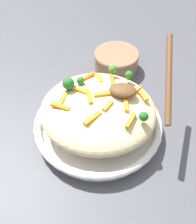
# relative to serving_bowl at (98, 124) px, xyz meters

# --- Properties ---
(ground_plane) EXTENTS (2.40, 2.40, 0.00)m
(ground_plane) POSITION_rel_serving_bowl_xyz_m (0.00, 0.00, -0.02)
(ground_plane) COLOR #4C4C51
(serving_bowl) EXTENTS (0.28, 0.28, 0.04)m
(serving_bowl) POSITION_rel_serving_bowl_xyz_m (0.00, 0.00, 0.00)
(serving_bowl) COLOR white
(serving_bowl) RESTS_ON ground_plane
(pasta_mound) EXTENTS (0.25, 0.23, 0.07)m
(pasta_mound) POSITION_rel_serving_bowl_xyz_m (0.00, 0.00, 0.05)
(pasta_mound) COLOR beige
(pasta_mound) RESTS_ON serving_bowl
(carrot_piece_0) EXTENTS (0.04, 0.02, 0.01)m
(carrot_piece_0) POSITION_rel_serving_bowl_xyz_m (0.04, -0.01, 0.08)
(carrot_piece_0) COLOR orange
(carrot_piece_0) RESTS_ON pasta_mound
(carrot_piece_1) EXTENTS (0.01, 0.04, 0.01)m
(carrot_piece_1) POSITION_rel_serving_bowl_xyz_m (0.07, 0.01, 0.08)
(carrot_piece_1) COLOR orange
(carrot_piece_1) RESTS_ON pasta_mound
(carrot_piece_2) EXTENTS (0.02, 0.03, 0.01)m
(carrot_piece_2) POSITION_rel_serving_bowl_xyz_m (-0.02, 0.02, 0.08)
(carrot_piece_2) COLOR orange
(carrot_piece_2) RESTS_ON pasta_mound
(carrot_piece_3) EXTENTS (0.02, 0.04, 0.01)m
(carrot_piece_3) POSITION_rel_serving_bowl_xyz_m (0.02, -0.00, 0.08)
(carrot_piece_3) COLOR orange
(carrot_piece_3) RESTS_ON pasta_mound
(carrot_piece_4) EXTENTS (0.02, 0.04, 0.01)m
(carrot_piece_4) POSITION_rel_serving_bowl_xyz_m (-0.07, 0.04, 0.08)
(carrot_piece_4) COLOR orange
(carrot_piece_4) RESTS_ON pasta_mound
(carrot_piece_5) EXTENTS (0.02, 0.03, 0.01)m
(carrot_piece_5) POSITION_rel_serving_bowl_xyz_m (-0.04, -0.03, 0.08)
(carrot_piece_5) COLOR orange
(carrot_piece_5) RESTS_ON pasta_mound
(carrot_piece_6) EXTENTS (0.04, 0.02, 0.01)m
(carrot_piece_6) POSITION_rel_serving_bowl_xyz_m (-0.01, -0.01, 0.08)
(carrot_piece_6) COLOR orange
(carrot_piece_6) RESTS_ON pasta_mound
(carrot_piece_7) EXTENTS (0.02, 0.03, 0.01)m
(carrot_piece_7) POSITION_rel_serving_bowl_xyz_m (-0.09, -0.03, 0.08)
(carrot_piece_7) COLOR orange
(carrot_piece_7) RESTS_ON pasta_mound
(carrot_piece_8) EXTENTS (0.03, 0.03, 0.01)m
(carrot_piece_8) POSITION_rel_serving_bowl_xyz_m (-0.07, -0.04, 0.08)
(carrot_piece_8) COLOR orange
(carrot_piece_8) RESTS_ON pasta_mound
(carrot_piece_9) EXTENTS (0.02, 0.04, 0.01)m
(carrot_piece_9) POSITION_rel_serving_bowl_xyz_m (-0.02, -0.07, 0.08)
(carrot_piece_9) COLOR orange
(carrot_piece_9) RESTS_ON pasta_mound
(carrot_piece_10) EXTENTS (0.02, 0.04, 0.01)m
(carrot_piece_10) POSITION_rel_serving_bowl_xyz_m (-0.06, 0.00, 0.08)
(carrot_piece_10) COLOR orange
(carrot_piece_10) RESTS_ON pasta_mound
(carrot_piece_11) EXTENTS (0.03, 0.04, 0.01)m
(carrot_piece_11) POSITION_rel_serving_bowl_xyz_m (-0.00, 0.05, 0.08)
(carrot_piece_11) COLOR orange
(carrot_piece_11) RESTS_ON pasta_mound
(carrot_piece_12) EXTENTS (0.04, 0.02, 0.01)m
(carrot_piece_12) POSITION_rel_serving_bowl_xyz_m (0.07, 0.03, 0.08)
(carrot_piece_12) COLOR orange
(carrot_piece_12) RESTS_ON pasta_mound
(carrot_piece_13) EXTENTS (0.02, 0.03, 0.01)m
(carrot_piece_13) POSITION_rel_serving_bowl_xyz_m (0.01, -0.07, 0.08)
(carrot_piece_13) COLOR orange
(carrot_piece_13) RESTS_ON pasta_mound
(carrot_piece_14) EXTENTS (0.03, 0.04, 0.01)m
(carrot_piece_14) POSITION_rel_serving_bowl_xyz_m (0.04, -0.07, 0.08)
(carrot_piece_14) COLOR orange
(carrot_piece_14) RESTS_ON pasta_mound
(broccoli_floret_0) EXTENTS (0.02, 0.02, 0.02)m
(broccoli_floret_0) POSITION_rel_serving_bowl_xyz_m (-0.09, 0.03, 0.08)
(broccoli_floret_0) COLOR #205B1C
(broccoli_floret_0) RESTS_ON pasta_mound
(broccoli_floret_1) EXTENTS (0.03, 0.03, 0.03)m
(broccoli_floret_1) POSITION_rel_serving_bowl_xyz_m (0.07, -0.02, 0.09)
(broccoli_floret_1) COLOR #205B1C
(broccoli_floret_1) RESTS_ON pasta_mound
(broccoli_floret_2) EXTENTS (0.02, 0.02, 0.02)m
(broccoli_floret_2) POSITION_rel_serving_bowl_xyz_m (-0.05, -0.08, 0.09)
(broccoli_floret_2) COLOR #296820
(broccoli_floret_2) RESTS_ON pasta_mound
(broccoli_floret_3) EXTENTS (0.02, 0.02, 0.02)m
(broccoli_floret_3) POSITION_rel_serving_bowl_xyz_m (0.05, -0.04, 0.09)
(broccoli_floret_3) COLOR #296820
(broccoli_floret_3) RESTS_ON pasta_mound
(broccoli_floret_4) EXTENTS (0.02, 0.02, 0.02)m
(broccoli_floret_4) POSITION_rel_serving_bowl_xyz_m (-0.01, -0.09, 0.09)
(broccoli_floret_4) COLOR #377928
(broccoli_floret_4) RESTS_ON pasta_mound
(serving_spoon) EXTENTS (0.12, 0.17, 0.09)m
(serving_spoon) POSITION_rel_serving_bowl_xyz_m (-0.08, -0.03, 0.11)
(serving_spoon) COLOR brown
(serving_spoon) RESTS_ON pasta_mound
(companion_bowl) EXTENTS (0.13, 0.13, 0.05)m
(companion_bowl) POSITION_rel_serving_bowl_xyz_m (-0.01, -0.23, 0.01)
(companion_bowl) COLOR #8C6B4C
(companion_bowl) RESTS_ON ground_plane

